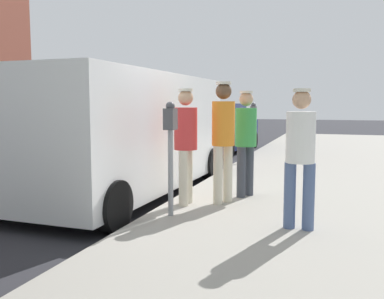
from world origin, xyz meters
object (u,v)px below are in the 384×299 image
(pedestrian_in_white, at_px, (300,150))
(parked_van, at_px, (125,131))
(pedestrian_in_red, at_px, (186,139))
(parking_meter_near, at_px, (170,139))
(pedestrian_in_orange, at_px, (223,134))
(parked_sedan_ahead, at_px, (217,130))
(parking_meter_far, at_px, (253,121))
(pedestrian_in_green, at_px, (246,136))

(pedestrian_in_white, distance_m, parked_van, 3.59)
(pedestrian_in_red, bearing_deg, parking_meter_near, -88.00)
(pedestrian_in_red, height_order, parked_van, parked_van)
(pedestrian_in_red, relative_size, pedestrian_in_white, 1.03)
(pedestrian_in_white, height_order, pedestrian_in_orange, pedestrian_in_orange)
(pedestrian_in_white, bearing_deg, parking_meter_near, 177.08)
(parking_meter_near, xyz_separation_m, parked_sedan_ahead, (-1.78, 8.87, -0.43))
(parking_meter_far, xyz_separation_m, pedestrian_in_orange, (0.48, -4.97, 0.02))
(pedestrian_in_green, relative_size, parked_van, 0.32)
(pedestrian_in_green, bearing_deg, pedestrian_in_white, -58.46)
(pedestrian_in_orange, bearing_deg, parking_meter_far, 95.48)
(pedestrian_in_orange, distance_m, parked_sedan_ahead, 8.26)
(parked_sedan_ahead, bearing_deg, parking_meter_near, -78.64)
(parked_sedan_ahead, bearing_deg, pedestrian_in_green, -71.39)
(pedestrian_in_green, bearing_deg, parking_meter_far, 99.03)
(parked_sedan_ahead, bearing_deg, parking_meter_far, -59.07)
(pedestrian_in_red, height_order, pedestrian_in_white, pedestrian_in_red)
(parking_meter_near, bearing_deg, parked_van, 133.17)
(parking_meter_near, xyz_separation_m, pedestrian_in_orange, (0.48, 0.93, 0.02))
(parking_meter_near, height_order, pedestrian_in_green, pedestrian_in_green)
(parking_meter_far, relative_size, pedestrian_in_green, 0.90)
(parking_meter_far, distance_m, parked_van, 4.55)
(pedestrian_in_red, relative_size, parked_van, 0.33)
(pedestrian_in_red, bearing_deg, pedestrian_in_green, 49.31)
(parking_meter_near, height_order, parked_sedan_ahead, parking_meter_near)
(pedestrian_in_green, relative_size, pedestrian_in_red, 0.99)
(parking_meter_near, distance_m, pedestrian_in_orange, 1.04)
(parked_van, bearing_deg, parked_sedan_ahead, 92.21)
(parking_meter_near, distance_m, pedestrian_in_green, 1.66)
(parking_meter_far, bearing_deg, parked_sedan_ahead, 120.93)
(parking_meter_near, height_order, pedestrian_in_white, pedestrian_in_white)
(pedestrian_in_orange, bearing_deg, parked_sedan_ahead, 105.88)
(parked_sedan_ahead, bearing_deg, pedestrian_in_white, -68.90)
(parking_meter_far, height_order, pedestrian_in_green, pedestrian_in_green)
(parked_sedan_ahead, bearing_deg, pedestrian_in_red, -77.90)
(parking_meter_far, height_order, pedestrian_in_orange, pedestrian_in_orange)
(parked_sedan_ahead, bearing_deg, pedestrian_in_orange, -74.12)
(parking_meter_near, bearing_deg, parking_meter_far, 90.00)
(parking_meter_far, bearing_deg, pedestrian_in_white, -74.36)
(pedestrian_in_orange, height_order, parked_sedan_ahead, pedestrian_in_orange)
(parking_meter_far, bearing_deg, parked_van, -109.24)
(parking_meter_near, distance_m, parking_meter_far, 5.89)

